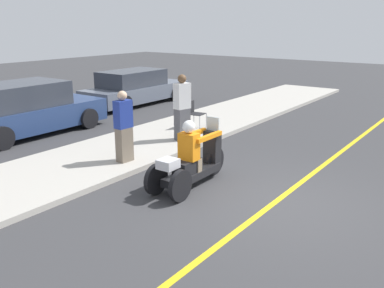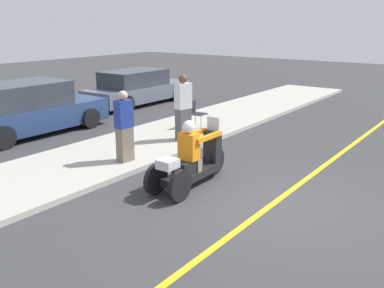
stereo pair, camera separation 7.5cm
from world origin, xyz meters
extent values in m
plane|color=#38383A|center=(0.00, 0.00, 0.00)|extent=(60.00, 60.00, 0.00)
cube|color=gold|center=(-0.19, 0.00, 0.00)|extent=(24.00, 0.12, 0.01)
cube|color=#B2ADA3|center=(0.00, 4.60, 0.06)|extent=(28.00, 2.80, 0.12)
cylinder|color=black|center=(0.66, 1.78, 0.31)|extent=(0.62, 0.10, 0.62)
cylinder|color=black|center=(-0.98, 1.48, 0.31)|extent=(0.62, 0.10, 0.62)
cylinder|color=black|center=(-0.98, 2.08, 0.31)|extent=(0.62, 0.10, 0.62)
cube|color=black|center=(-0.19, 1.78, 0.25)|extent=(1.56, 0.42, 0.16)
cube|color=black|center=(-0.35, 1.78, 0.46)|extent=(0.62, 0.33, 0.27)
cube|color=black|center=(0.56, 1.78, 0.59)|extent=(0.24, 0.33, 0.85)
cube|color=silver|center=(0.58, 1.78, 1.17)|extent=(0.03, 0.30, 0.30)
cube|color=silver|center=(-0.97, 1.78, 0.69)|extent=(0.36, 0.33, 0.18)
cube|color=orange|center=(-0.30, 1.78, 0.87)|extent=(0.26, 0.38, 0.55)
sphere|color=white|center=(-0.30, 1.78, 1.28)|extent=(0.26, 0.26, 0.26)
cube|color=gray|center=(-0.17, 1.66, 0.46)|extent=(0.14, 0.14, 0.27)
cube|color=gray|center=(-0.17, 1.90, 0.46)|extent=(0.14, 0.14, 0.27)
cube|color=orange|center=(0.13, 1.58, 1.01)|extent=(0.86, 0.09, 0.09)
cube|color=orange|center=(0.13, 1.98, 1.01)|extent=(0.86, 0.09, 0.09)
cube|color=#515156|center=(2.22, 3.85, 0.56)|extent=(0.43, 0.34, 0.88)
cube|color=silver|center=(2.22, 3.85, 1.34)|extent=(0.48, 0.35, 0.69)
sphere|color=brown|center=(2.22, 3.85, 1.81)|extent=(0.24, 0.24, 0.24)
cube|color=#726656|center=(-0.10, 3.79, 0.52)|extent=(0.37, 0.26, 0.81)
cube|color=navy|center=(-0.10, 3.79, 1.25)|extent=(0.41, 0.26, 0.64)
sphere|color=beige|center=(-0.10, 3.79, 1.68)|extent=(0.22, 0.22, 0.22)
cylinder|color=#A5A8AD|center=(3.33, 4.04, 0.34)|extent=(0.02, 0.02, 0.44)
cylinder|color=#A5A8AD|center=(3.77, 4.09, 0.34)|extent=(0.02, 0.02, 0.44)
cylinder|color=#A5A8AD|center=(3.28, 4.47, 0.34)|extent=(0.02, 0.02, 0.44)
cylinder|color=#A5A8AD|center=(3.72, 4.52, 0.34)|extent=(0.02, 0.02, 0.44)
cube|color=#232326|center=(3.52, 4.28, 0.57)|extent=(0.49, 0.49, 0.02)
cube|color=#232326|center=(3.50, 4.50, 0.75)|extent=(0.44, 0.08, 0.38)
cube|color=navy|center=(0.43, 8.30, 0.52)|extent=(4.55, 1.89, 0.68)
cube|color=#2D333D|center=(0.20, 8.30, 1.21)|extent=(2.50, 1.70, 0.70)
cylinder|color=black|center=(1.91, 7.35, 0.32)|extent=(0.64, 0.22, 0.64)
cylinder|color=black|center=(1.91, 9.24, 0.32)|extent=(0.64, 0.22, 0.64)
cylinder|color=black|center=(-1.05, 7.35, 0.32)|extent=(0.64, 0.22, 0.64)
cube|color=slate|center=(5.93, 9.01, 0.47)|extent=(4.84, 1.71, 0.59)
cube|color=#2D333D|center=(5.69, 9.01, 1.08)|extent=(2.66, 1.54, 0.63)
cylinder|color=black|center=(7.51, 8.16, 0.32)|extent=(0.64, 0.22, 0.64)
cylinder|color=black|center=(7.51, 9.87, 0.32)|extent=(0.64, 0.22, 0.64)
cylinder|color=black|center=(4.36, 8.16, 0.32)|extent=(0.64, 0.22, 0.64)
cylinder|color=black|center=(4.36, 9.87, 0.32)|extent=(0.64, 0.22, 0.64)
camera|label=1|loc=(-6.94, -3.08, 3.28)|focal=40.00mm
camera|label=2|loc=(-6.89, -3.14, 3.28)|focal=40.00mm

